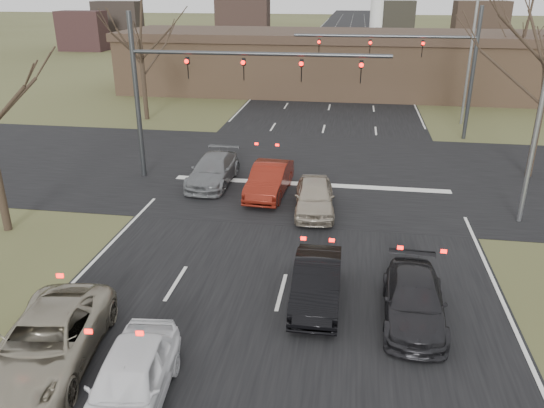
{
  "coord_description": "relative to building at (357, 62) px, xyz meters",
  "views": [
    {
      "loc": [
        1.94,
        -11.42,
        9.08
      ],
      "look_at": [
        -0.69,
        5.49,
        2.0
      ],
      "focal_mm": 35.0,
      "sensor_mm": 36.0,
      "label": 1
    }
  ],
  "objects": [
    {
      "name": "car_black_hatch",
      "position": [
        -0.87,
        -35.32,
        -2.0
      ],
      "size": [
        1.48,
        4.08,
        1.34
      ],
      "primitive_type": "imported",
      "rotation": [
        0.0,
        0.0,
        0.02
      ],
      "color": "black",
      "rests_on": "ground"
    },
    {
      "name": "streetlight_right_far",
      "position": [
        7.32,
        -11.0,
        2.92
      ],
      "size": [
        2.34,
        0.25,
        10.0
      ],
      "color": "gray",
      "rests_on": "ground"
    },
    {
      "name": "tree_left_far",
      "position": [
        -15.0,
        -13.0,
        4.68
      ],
      "size": [
        5.7,
        5.7,
        9.5
      ],
      "color": "black",
      "rests_on": "ground"
    },
    {
      "name": "car_red_ahead",
      "position": [
        -3.74,
        -26.57,
        -1.94
      ],
      "size": [
        1.79,
        4.5,
        1.46
      ],
      "primitive_type": "imported",
      "rotation": [
        0.0,
        0.0,
        -0.06
      ],
      "color": "maroon",
      "rests_on": "ground"
    },
    {
      "name": "car_silver_ahead",
      "position": [
        -1.5,
        -28.3,
        -1.96
      ],
      "size": [
        1.98,
        4.24,
        1.4
      ],
      "primitive_type": "imported",
      "rotation": [
        0.0,
        0.0,
        0.08
      ],
      "color": "#AB9F8A",
      "rests_on": "ground"
    },
    {
      "name": "streetlight_right_near",
      "position": [
        6.82,
        -28.0,
        2.92
      ],
      "size": [
        2.34,
        0.25,
        10.0
      ],
      "color": "gray",
      "rests_on": "ground"
    },
    {
      "name": "mast_arm_far",
      "position": [
        4.18,
        -15.0,
        2.35
      ],
      "size": [
        11.12,
        0.24,
        8.0
      ],
      "color": "#383A3D",
      "rests_on": "ground"
    },
    {
      "name": "tree_right_far",
      "position": [
        13.0,
        -3.0,
        4.29
      ],
      "size": [
        5.4,
        5.4,
        9.0
      ],
      "color": "black",
      "rests_on": "ground"
    },
    {
      "name": "mast_arm_near",
      "position": [
        -7.23,
        -25.0,
        2.41
      ],
      "size": [
        12.12,
        0.24,
        8.0
      ],
      "color": "#383A3D",
      "rests_on": "ground"
    },
    {
      "name": "road_cross",
      "position": [
        -2.0,
        -23.0,
        -2.65
      ],
      "size": [
        200.0,
        14.0,
        0.02
      ],
      "primitive_type": "cube",
      "color": "black",
      "rests_on": "ground"
    },
    {
      "name": "ground",
      "position": [
        -2.0,
        -38.0,
        -2.67
      ],
      "size": [
        360.0,
        360.0,
        0.0
      ],
      "primitive_type": "plane",
      "color": "#434424",
      "rests_on": "ground"
    },
    {
      "name": "building",
      "position": [
        0.0,
        0.0,
        0.0
      ],
      "size": [
        42.4,
        10.4,
        5.3
      ],
      "color": "brown",
      "rests_on": "ground"
    },
    {
      "name": "car_charcoal_sedan",
      "position": [
        2.0,
        -35.81,
        -2.04
      ],
      "size": [
        1.89,
        4.34,
        1.24
      ],
      "primitive_type": "imported",
      "rotation": [
        0.0,
        0.0,
        -0.04
      ],
      "color": "black",
      "rests_on": "ground"
    },
    {
      "name": "car_grey_ahead",
      "position": [
        -6.7,
        -25.5,
        -1.98
      ],
      "size": [
        1.98,
        4.73,
        1.37
      ],
      "primitive_type": "imported",
      "rotation": [
        0.0,
        0.0,
        -0.01
      ],
      "color": "slate",
      "rests_on": "ground"
    },
    {
      "name": "car_white_sedan",
      "position": [
        -4.74,
        -40.42,
        -1.95
      ],
      "size": [
        2.07,
        4.32,
        1.42
      ],
      "primitive_type": "imported",
      "rotation": [
        0.0,
        0.0,
        0.1
      ],
      "color": "white",
      "rests_on": "ground"
    },
    {
      "name": "car_silver_suv",
      "position": [
        -7.41,
        -39.34,
        -1.97
      ],
      "size": [
        2.98,
        5.29,
        1.4
      ],
      "primitive_type": "imported",
      "rotation": [
        0.0,
        0.0,
        0.14
      ],
      "color": "gray",
      "rests_on": "ground"
    },
    {
      "name": "road_main",
      "position": [
        -2.0,
        22.0,
        -2.66
      ],
      "size": [
        14.0,
        300.0,
        0.02
      ],
      "primitive_type": "cube",
      "color": "black",
      "rests_on": "ground"
    }
  ]
}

